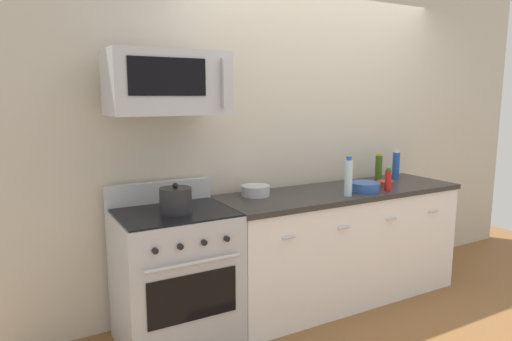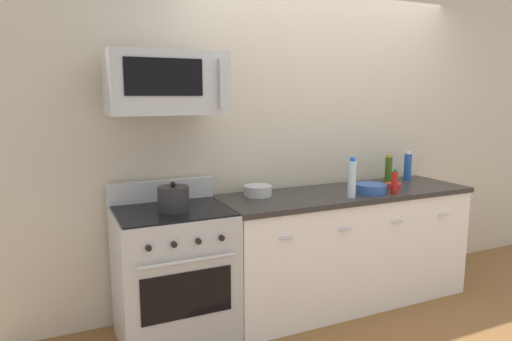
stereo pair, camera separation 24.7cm
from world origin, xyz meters
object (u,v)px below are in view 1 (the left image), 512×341
at_px(microwave, 167,83).
at_px(bottle_soda_blue, 396,165).
at_px(stockpot, 176,200).
at_px(range_oven, 175,276).
at_px(bottle_hot_sauce_red, 388,180).
at_px(bowl_blue_mixing, 365,186).
at_px(bottle_water_clear, 348,177).
at_px(bottle_olive_oil, 379,168).
at_px(bowl_steel_prep, 255,190).
at_px(bowl_red_small, 385,184).

distance_m(microwave, bottle_soda_blue, 2.30).
bearing_deg(stockpot, bottle_soda_blue, 5.59).
height_order(range_oven, bottle_soda_blue, bottle_soda_blue).
relative_size(bottle_hot_sauce_red, stockpot, 0.91).
distance_m(bottle_soda_blue, bowl_blue_mixing, 0.72).
height_order(bottle_water_clear, bottle_soda_blue, bottle_water_clear).
bearing_deg(bottle_olive_oil, range_oven, -176.17).
distance_m(bottle_soda_blue, bottle_olive_oil, 0.25).
height_order(bottle_soda_blue, bottle_olive_oil, bottle_soda_blue).
height_order(bottle_hot_sauce_red, bowl_steel_prep, bottle_hot_sauce_red).
bearing_deg(microwave, bottle_hot_sauce_red, -9.27).
bearing_deg(bowl_blue_mixing, bottle_olive_oil, 33.41).
relative_size(bottle_hot_sauce_red, bowl_red_small, 1.44).
bearing_deg(bowl_red_small, stockpot, 179.25).
height_order(bottle_olive_oil, stockpot, bottle_olive_oil).
xyz_separation_m(bottle_olive_oil, stockpot, (-1.95, -0.18, -0.03)).
xyz_separation_m(microwave, bowl_blue_mixing, (1.54, -0.18, -0.79)).
relative_size(bottle_soda_blue, stockpot, 1.26).
bearing_deg(bottle_olive_oil, bottle_water_clear, -152.15).
distance_m(bottle_olive_oil, bowl_blue_mixing, 0.49).
xyz_separation_m(range_oven, bottle_water_clear, (1.31, -0.21, 0.59)).
distance_m(bowl_blue_mixing, bowl_red_small, 0.28).
bearing_deg(bottle_water_clear, range_oven, 171.04).
xyz_separation_m(range_oven, microwave, (0.00, 0.04, 1.28)).
height_order(bowl_blue_mixing, stockpot, stockpot).
bearing_deg(stockpot, bottle_olive_oil, 5.39).
relative_size(bowl_blue_mixing, stockpot, 1.17).
bearing_deg(bottle_olive_oil, bottle_soda_blue, 7.18).
bearing_deg(stockpot, microwave, 89.87).
height_order(bottle_olive_oil, bowl_steel_prep, bottle_olive_oil).
distance_m(range_oven, bowl_steel_prep, 0.87).
bearing_deg(bottle_olive_oil, bottle_hot_sauce_red, -124.79).
relative_size(microwave, stockpot, 3.60).
bearing_deg(bottle_soda_blue, bottle_water_clear, -157.38).
distance_m(bottle_hot_sauce_red, bowl_red_small, 0.21).
distance_m(range_oven, bowl_blue_mixing, 1.62).
bearing_deg(bottle_water_clear, stockpot, 173.33).
bearing_deg(bottle_water_clear, bowl_blue_mixing, 16.69).
bearing_deg(bottle_soda_blue, bottle_hot_sauce_red, -141.66).
xyz_separation_m(bottle_soda_blue, stockpot, (-2.19, -0.21, -0.04)).
distance_m(bottle_water_clear, bowl_steel_prep, 0.71).
bearing_deg(bowl_blue_mixing, bottle_hot_sauce_red, -31.75).
xyz_separation_m(bowl_blue_mixing, bowl_red_small, (0.28, 0.06, -0.01)).
bearing_deg(range_oven, bowl_red_small, -2.43).
distance_m(bottle_hot_sauce_red, stockpot, 1.70).
distance_m(range_oven, bowl_red_small, 1.88).
height_order(range_oven, bowl_steel_prep, range_oven).
xyz_separation_m(microwave, bottle_soda_blue, (2.19, 0.12, -0.71)).
bearing_deg(range_oven, stockpot, -90.00).
bearing_deg(bottle_soda_blue, microwave, -176.96).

